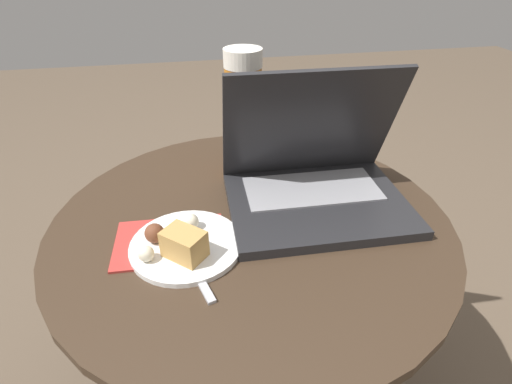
% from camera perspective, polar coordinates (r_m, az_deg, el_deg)
% --- Properties ---
extents(ground_plane, '(6.00, 6.00, 0.00)m').
position_cam_1_polar(ground_plane, '(1.08, -0.50, -25.28)').
color(ground_plane, brown).
extents(table, '(0.70, 0.70, 0.49)m').
position_cam_1_polar(table, '(0.78, -0.63, -10.73)').
color(table, '#9E9EA3').
rests_on(table, ground_plane).
extents(napkin, '(0.18, 0.13, 0.00)m').
position_cam_1_polar(napkin, '(0.67, -12.21, -6.86)').
color(napkin, '#B7332D').
rests_on(napkin, table).
extents(laptop, '(0.33, 0.25, 0.24)m').
position_cam_1_polar(laptop, '(0.73, 8.37, 2.13)').
color(laptop, '#232326').
rests_on(laptop, table).
extents(beer_glass, '(0.07, 0.07, 0.25)m').
position_cam_1_polar(beer_glass, '(0.79, -1.76, 10.97)').
color(beer_glass, '#C6701E').
rests_on(beer_glass, table).
extents(snack_plate, '(0.18, 0.18, 0.05)m').
position_cam_1_polar(snack_plate, '(0.64, -10.43, -7.23)').
color(snack_plate, white).
rests_on(snack_plate, table).
extents(fork, '(0.07, 0.19, 0.01)m').
position_cam_1_polar(fork, '(0.64, -9.95, -8.80)').
color(fork, '#B2B2B7').
rests_on(fork, table).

